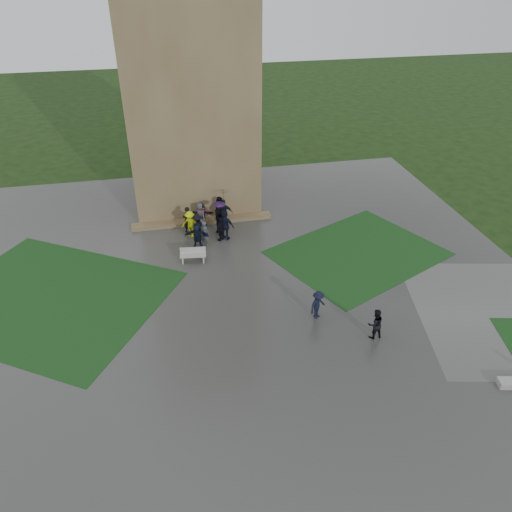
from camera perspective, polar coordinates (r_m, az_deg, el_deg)
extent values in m
plane|color=black|center=(23.87, -3.30, -8.11)|extent=(120.00, 120.00, 0.00)
cube|color=#343432|center=(25.41, -3.99, -5.23)|extent=(34.00, 34.00, 0.02)
cube|color=#123514|center=(27.61, -22.40, -4.50)|extent=(14.10, 13.46, 0.01)
cube|color=#123514|center=(29.77, 11.56, 0.33)|extent=(11.12, 10.15, 0.01)
cube|color=brown|center=(33.78, -7.96, 20.94)|extent=(8.00, 8.00, 18.00)
cube|color=brown|center=(32.58, -6.16, 3.99)|extent=(9.00, 0.80, 0.22)
cube|color=#A4A49F|center=(28.37, -7.22, 0.05)|extent=(1.50, 0.60, 0.06)
cube|color=#A4A49F|center=(28.53, -8.36, -0.38)|extent=(0.12, 0.40, 0.41)
cube|color=#A4A49F|center=(28.47, -6.02, -0.27)|extent=(0.12, 0.40, 0.41)
cube|color=#A4A49F|center=(28.44, -7.24, 0.66)|extent=(1.46, 0.22, 0.39)
imported|color=black|center=(30.82, -4.14, 3.97)|extent=(0.77, 1.68, 1.75)
imported|color=black|center=(31.65, -3.67, 4.92)|extent=(1.14, 0.71, 1.87)
imported|color=black|center=(32.15, -4.13, 5.30)|extent=(0.77, 1.00, 1.81)
imported|color=#414246|center=(31.82, -6.38, 4.68)|extent=(0.86, 0.96, 1.62)
imported|color=black|center=(31.91, -6.20, 4.73)|extent=(1.54, 0.85, 1.58)
imported|color=black|center=(31.31, -7.86, 4.17)|extent=(0.74, 0.68, 1.70)
imported|color=#C9DA0C|center=(30.79, -7.54, 3.66)|extent=(1.22, 1.01, 1.68)
imported|color=black|center=(30.53, -6.66, 3.37)|extent=(1.08, 1.13, 1.60)
imported|color=black|center=(29.63, -6.73, 2.39)|extent=(1.55, 0.98, 1.57)
imported|color=#414246|center=(29.74, -5.87, 2.61)|extent=(0.69, 0.68, 1.61)
imported|color=black|center=(30.18, -4.04, 3.09)|extent=(0.99, 1.00, 1.53)
imported|color=black|center=(30.17, -3.50, 3.47)|extent=(1.26, 1.13, 1.87)
imported|color=#EF6287|center=(29.16, -6.01, 4.70)|extent=(1.01, 1.01, 0.92)
imported|color=#582C79|center=(30.35, -4.22, 5.67)|extent=(0.72, 0.72, 0.64)
imported|color=black|center=(31.15, -3.74, 6.76)|extent=(1.09, 1.09, 1.00)
imported|color=black|center=(24.09, 7.08, -5.56)|extent=(1.08, 0.94, 1.49)
imported|color=black|center=(23.42, 13.46, -7.55)|extent=(0.78, 0.49, 1.53)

